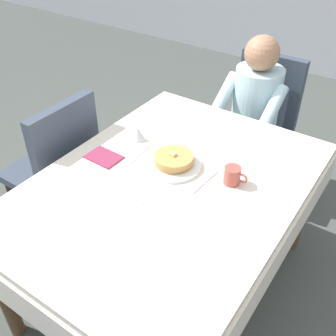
{
  "coord_description": "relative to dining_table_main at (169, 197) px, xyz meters",
  "views": [
    {
      "loc": [
        0.79,
        -1.15,
        1.88
      ],
      "look_at": [
        -0.03,
        0.03,
        0.79
      ],
      "focal_mm": 42.32,
      "sensor_mm": 36.0,
      "label": 1
    }
  ],
  "objects": [
    {
      "name": "ground_plane",
      "position": [
        0.0,
        0.0,
        -0.65
      ],
      "size": [
        14.0,
        14.0,
        0.0
      ],
      "primitive_type": "plane",
      "color": "#474C47"
    },
    {
      "name": "napkin_folded",
      "position": [
        -0.38,
        -0.02,
        0.09
      ],
      "size": [
        0.17,
        0.12,
        0.01
      ],
      "primitive_type": "cube",
      "rotation": [
        0.0,
        0.0,
        -0.03
      ],
      "color": "#8C2D4C",
      "rests_on": "dining_table_main"
    },
    {
      "name": "chair_left_side",
      "position": [
        -0.77,
        0.0,
        -0.12
      ],
      "size": [
        0.45,
        0.44,
        0.93
      ],
      "rotation": [
        0.0,
        0.0,
        1.57
      ],
      "color": "#384251",
      "rests_on": "ground"
    },
    {
      "name": "breakfast_stack",
      "position": [
        -0.05,
        0.12,
        0.13
      ],
      "size": [
        0.19,
        0.19,
        0.06
      ],
      "color": "tan",
      "rests_on": "plate_breakfast"
    },
    {
      "name": "diner_person",
      "position": [
        -0.04,
        1.01,
        0.02
      ],
      "size": [
        0.4,
        0.43,
        1.12
      ],
      "rotation": [
        0.0,
        0.0,
        3.14
      ],
      "color": "silver",
      "rests_on": "ground"
    },
    {
      "name": "cup_coffee",
      "position": [
        0.24,
        0.16,
        0.13
      ],
      "size": [
        0.11,
        0.08,
        0.08
      ],
      "color": "#B24C42",
      "rests_on": "dining_table_main"
    },
    {
      "name": "dining_table_main",
      "position": [
        0.0,
        0.0,
        0.0
      ],
      "size": [
        1.12,
        1.52,
        0.74
      ],
      "color": "silver",
      "rests_on": "ground"
    },
    {
      "name": "chair_diner",
      "position": [
        -0.04,
        1.17,
        -0.12
      ],
      "size": [
        0.44,
        0.45,
        0.93
      ],
      "rotation": [
        0.0,
        0.0,
        3.14
      ],
      "color": "#384251",
      "rests_on": "ground"
    },
    {
      "name": "fork_left_of_plate",
      "position": [
        -0.25,
        0.1,
        0.09
      ],
      "size": [
        0.03,
        0.18,
        0.0
      ],
      "primitive_type": "cube",
      "rotation": [
        0.0,
        0.0,
        1.67
      ],
      "color": "silver",
      "rests_on": "dining_table_main"
    },
    {
      "name": "plate_breakfast",
      "position": [
        -0.06,
        0.12,
        0.1
      ],
      "size": [
        0.28,
        0.28,
        0.02
      ],
      "primitive_type": "cylinder",
      "color": "white",
      "rests_on": "dining_table_main"
    },
    {
      "name": "spoon_near_edge",
      "position": [
        -0.08,
        -0.2,
        0.09
      ],
      "size": [
        0.15,
        0.05,
        0.0
      ],
      "primitive_type": "cube",
      "rotation": [
        0.0,
        0.0,
        0.25
      ],
      "color": "silver",
      "rests_on": "dining_table_main"
    },
    {
      "name": "syrup_pitcher",
      "position": [
        -0.34,
        0.21,
        0.13
      ],
      "size": [
        0.08,
        0.08,
        0.07
      ],
      "color": "silver",
      "rests_on": "dining_table_main"
    },
    {
      "name": "knife_right_of_plate",
      "position": [
        0.13,
        0.1,
        0.09
      ],
      "size": [
        0.03,
        0.2,
        0.0
      ],
      "primitive_type": "cube",
      "rotation": [
        0.0,
        0.0,
        1.51
      ],
      "color": "silver",
      "rests_on": "dining_table_main"
    }
  ]
}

